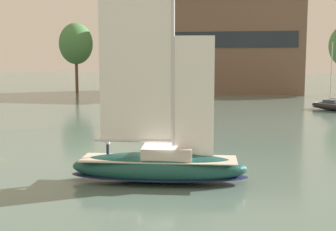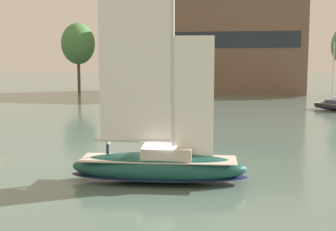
{
  "view_description": "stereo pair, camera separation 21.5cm",
  "coord_description": "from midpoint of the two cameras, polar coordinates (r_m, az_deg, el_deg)",
  "views": [
    {
      "loc": [
        6.87,
        -29.73,
        8.45
      ],
      "look_at": [
        0.0,
        3.0,
        4.11
      ],
      "focal_mm": 50.0,
      "sensor_mm": 36.0,
      "label": 1
    },
    {
      "loc": [
        7.08,
        -29.68,
        8.45
      ],
      "look_at": [
        0.0,
        3.0,
        4.11
      ],
      "focal_mm": 50.0,
      "sensor_mm": 36.0,
      "label": 2
    }
  ],
  "objects": [
    {
      "name": "ground_plane",
      "position": [
        31.66,
        -0.96,
        -8.09
      ],
      "size": [
        400.0,
        400.0,
        0.0
      ],
      "primitive_type": "plane",
      "color": "slate"
    },
    {
      "name": "waterfront_building",
      "position": [
        109.23,
        8.03,
        8.67
      ],
      "size": [
        33.17,
        16.67,
        21.98
      ],
      "color": "brown",
      "rests_on": "ground"
    },
    {
      "name": "tree_shore_left",
      "position": [
        109.31,
        -10.85,
        8.58
      ],
      "size": [
        7.61,
        7.61,
        15.66
      ],
      "color": "brown",
      "rests_on": "ground"
    },
    {
      "name": "sailboat_main",
      "position": [
        31.35,
        -0.93,
        -5.88
      ],
      "size": [
        12.19,
        4.75,
        16.3
      ],
      "color": "#194C47",
      "rests_on": "ground"
    },
    {
      "name": "sailboat_moored_far_slip",
      "position": [
        75.91,
        19.77,
        1.1
      ],
      "size": [
        7.15,
        6.58,
        10.47
      ],
      "color": "#232328",
      "rests_on": "ground"
    },
    {
      "name": "sailboat_moored_near_marina",
      "position": [
        57.73,
        -0.7,
        -0.2
      ],
      "size": [
        8.05,
        7.98,
        12.18
      ],
      "color": "maroon",
      "rests_on": "ground"
    }
  ]
}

